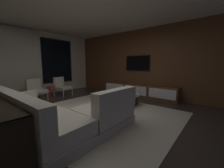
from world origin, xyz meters
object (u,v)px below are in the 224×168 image
at_px(accent_chair_by_curtain, 36,89).
at_px(side_stool, 51,89).
at_px(media_console, 139,91).
at_px(coffee_table, 116,100).
at_px(book_stack_on_coffee_table, 116,94).
at_px(mounted_tv, 137,63).
at_px(sectional_couch, 55,116).
at_px(accent_chair_near_window, 62,86).

height_order(accent_chair_by_curtain, side_stool, accent_chair_by_curtain).
height_order(accent_chair_by_curtain, media_console, accent_chair_by_curtain).
xyz_separation_m(coffee_table, book_stack_on_coffee_table, (-0.13, -0.13, 0.23)).
xyz_separation_m(side_stool, mounted_tv, (2.55, -2.31, 0.98)).
bearing_deg(media_console, mounted_tv, 47.55).
bearing_deg(accent_chair_by_curtain, sectional_couch, -105.05).
height_order(media_console, mounted_tv, mounted_tv).
relative_size(side_stool, mounted_tv, 0.44).
bearing_deg(accent_chair_by_curtain, mounted_tv, -37.57).
bearing_deg(accent_chair_near_window, sectional_couch, -122.74).
bearing_deg(book_stack_on_coffee_table, side_stool, 104.19).
distance_m(sectional_couch, coffee_table, 2.05).
bearing_deg(accent_chair_near_window, media_console, -53.33).
bearing_deg(sectional_couch, book_stack_on_coffee_table, -0.70).
xyz_separation_m(book_stack_on_coffee_table, media_console, (1.70, 0.16, -0.16)).
distance_m(book_stack_on_coffee_table, side_stool, 2.75).
bearing_deg(mounted_tv, accent_chair_by_curtain, 142.43).
relative_size(sectional_couch, accent_chair_by_curtain, 3.21).
bearing_deg(side_stool, coffee_table, -72.35).
height_order(book_stack_on_coffee_table, side_stool, book_stack_on_coffee_table).
height_order(book_stack_on_coffee_table, accent_chair_by_curtain, accent_chair_by_curtain).
height_order(sectional_couch, accent_chair_by_curtain, sectional_couch).
relative_size(coffee_table, side_stool, 2.52).
xyz_separation_m(book_stack_on_coffee_table, side_stool, (-0.67, 2.67, -0.04)).
distance_m(accent_chair_near_window, side_stool, 0.48).
relative_size(accent_chair_by_curtain, side_stool, 1.70).
distance_m(media_console, mounted_tv, 1.13).
relative_size(book_stack_on_coffee_table, accent_chair_near_window, 0.37).
relative_size(book_stack_on_coffee_table, accent_chair_by_curtain, 0.37).
distance_m(accent_chair_by_curtain, mounted_tv, 3.98).
bearing_deg(side_stool, media_console, -46.62).
height_order(book_stack_on_coffee_table, mounted_tv, mounted_tv).
distance_m(book_stack_on_coffee_table, accent_chair_near_window, 2.70).
relative_size(accent_chair_near_window, media_console, 0.25).
height_order(accent_chair_near_window, mounted_tv, mounted_tv).
relative_size(sectional_couch, mounted_tv, 2.37).
bearing_deg(media_console, book_stack_on_coffee_table, -174.72).
bearing_deg(coffee_table, media_console, 0.84).
relative_size(accent_chair_by_curtain, mounted_tv, 0.74).
xyz_separation_m(sectional_couch, accent_chair_near_window, (1.72, 2.67, 0.14)).
relative_size(sectional_couch, coffee_table, 2.16).
height_order(side_stool, mounted_tv, mounted_tv).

